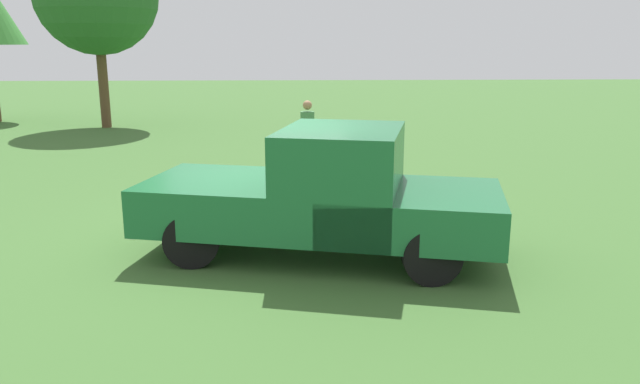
# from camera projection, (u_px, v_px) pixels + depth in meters

# --- Properties ---
(ground_plane) EXTENTS (80.00, 80.00, 0.00)m
(ground_plane) POSITION_uv_depth(u_px,v_px,m) (267.00, 237.00, 9.45)
(ground_plane) COLOR #3D662D
(pickup_truck) EXTENTS (5.20, 3.04, 1.79)m
(pickup_truck) POSITION_uv_depth(u_px,v_px,m) (329.00, 191.00, 8.45)
(pickup_truck) COLOR black
(pickup_truck) RESTS_ON ground_plane
(person_bystander) EXTENTS (0.45, 0.45, 1.62)m
(person_bystander) POSITION_uv_depth(u_px,v_px,m) (307.00, 132.00, 14.14)
(person_bystander) COLOR #7A6B51
(person_bystander) RESTS_ON ground_plane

